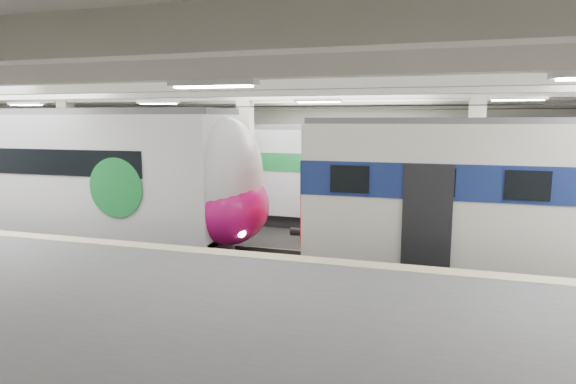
% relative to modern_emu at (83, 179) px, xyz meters
% --- Properties ---
extents(station_hall, '(36.00, 24.00, 5.75)m').
position_rel_modern_emu_xyz_m(station_hall, '(7.82, -1.74, 0.95)').
color(station_hall, black).
rests_on(station_hall, ground).
extents(modern_emu, '(14.60, 3.01, 4.67)m').
position_rel_modern_emu_xyz_m(modern_emu, '(0.00, 0.00, 0.00)').
color(modern_emu, silver).
rests_on(modern_emu, ground).
extents(older_rer, '(13.23, 2.92, 4.38)m').
position_rel_modern_emu_xyz_m(older_rer, '(14.66, 0.00, 0.00)').
color(older_rer, silver).
rests_on(older_rer, ground).
extents(far_train, '(12.75, 3.18, 4.09)m').
position_rel_modern_emu_xyz_m(far_train, '(5.41, 5.50, -0.18)').
color(far_train, silver).
rests_on(far_train, ground).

